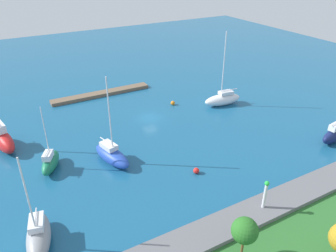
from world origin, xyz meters
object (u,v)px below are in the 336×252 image
object	(u,v)px
sailboat_white_lone_north	(223,99)
sailboat_gray_inner_mooring	(39,236)
sailboat_red_off_beacon	(3,139)
sailboat_navy_along_channel	(334,134)
pier_dock	(101,94)
park_tree_east	(245,231)
harbor_beacon	(265,193)
sailboat_green_east_end	(50,162)
sailboat_blue_center_basin	(112,155)
mooring_buoy_orange	(173,103)
mooring_buoy_red	(196,171)

from	to	relation	value
sailboat_white_lone_north	sailboat_gray_inner_mooring	bearing A→B (deg)	32.98
sailboat_red_off_beacon	sailboat_navy_along_channel	world-z (taller)	sailboat_red_off_beacon
pier_dock	sailboat_white_lone_north	bearing A→B (deg)	139.92
park_tree_east	harbor_beacon	bearing A→B (deg)	-148.84
harbor_beacon	sailboat_green_east_end	world-z (taller)	sailboat_green_east_end
sailboat_blue_center_basin	sailboat_navy_along_channel	xyz separation A→B (m)	(-33.66, 12.12, 0.15)
pier_dock	mooring_buoy_orange	world-z (taller)	mooring_buoy_orange
sailboat_red_off_beacon	mooring_buoy_red	bearing A→B (deg)	37.33
park_tree_east	sailboat_red_off_beacon	world-z (taller)	sailboat_red_off_beacon
harbor_beacon	mooring_buoy_red	world-z (taller)	harbor_beacon
sailboat_green_east_end	sailboat_navy_along_channel	size ratio (longest dim) A/B	1.01
harbor_beacon	mooring_buoy_red	size ratio (longest dim) A/B	4.27
harbor_beacon	pier_dock	bearing A→B (deg)	-84.24
mooring_buoy_red	pier_dock	bearing A→B (deg)	-85.94
sailboat_blue_center_basin	harbor_beacon	bearing A→B (deg)	16.75
sailboat_white_lone_north	sailboat_blue_center_basin	bearing A→B (deg)	23.98
pier_dock	sailboat_blue_center_basin	world-z (taller)	sailboat_blue_center_basin
park_tree_east	mooring_buoy_orange	xyz separation A→B (m)	(-13.12, -36.48, -4.10)
sailboat_gray_inner_mooring	sailboat_green_east_end	bearing A→B (deg)	176.40
sailboat_blue_center_basin	park_tree_east	bearing A→B (deg)	-2.22
park_tree_east	sailboat_white_lone_north	world-z (taller)	sailboat_white_lone_north
sailboat_red_off_beacon	sailboat_white_lone_north	bearing A→B (deg)	74.07
pier_dock	mooring_buoy_red	world-z (taller)	mooring_buoy_red
sailboat_green_east_end	harbor_beacon	bearing A→B (deg)	-110.55
sailboat_navy_along_channel	mooring_buoy_orange	bearing A→B (deg)	114.27
sailboat_green_east_end	sailboat_red_off_beacon	world-z (taller)	sailboat_red_off_beacon
park_tree_east	mooring_buoy_orange	size ratio (longest dim) A/B	5.91
pier_dock	mooring_buoy_orange	bearing A→B (deg)	132.71
park_tree_east	mooring_buoy_red	world-z (taller)	park_tree_east
sailboat_gray_inner_mooring	pier_dock	bearing A→B (deg)	164.77
sailboat_green_east_end	mooring_buoy_red	xyz separation A→B (m)	(-17.60, 10.98, -0.78)
park_tree_east	mooring_buoy_red	bearing A→B (deg)	-106.95
sailboat_blue_center_basin	sailboat_navy_along_channel	bearing A→B (deg)	56.28
sailboat_red_off_beacon	mooring_buoy_red	xyz separation A→B (m)	(-22.88, 20.26, -1.23)
harbor_beacon	sailboat_green_east_end	xyz separation A→B (m)	(19.70, -21.78, -2.32)
pier_dock	sailboat_red_off_beacon	xyz separation A→B (m)	(20.49, 13.34, 1.33)
sailboat_white_lone_north	sailboat_navy_along_channel	world-z (taller)	sailboat_white_lone_north
park_tree_east	sailboat_gray_inner_mooring	bearing A→B (deg)	-35.77
sailboat_navy_along_channel	mooring_buoy_red	size ratio (longest dim) A/B	10.97
sailboat_navy_along_channel	pier_dock	bearing A→B (deg)	118.10
sailboat_gray_inner_mooring	sailboat_navy_along_channel	bearing A→B (deg)	101.31
mooring_buoy_orange	pier_dock	bearing A→B (deg)	-47.29
sailboat_navy_along_channel	mooring_buoy_red	xyz separation A→B (m)	(24.33, -3.66, -0.94)
mooring_buoy_orange	harbor_beacon	bearing A→B (deg)	78.66
mooring_buoy_red	mooring_buoy_orange	world-z (taller)	mooring_buoy_red
mooring_buoy_orange	sailboat_gray_inner_mooring	bearing A→B (deg)	38.73
mooring_buoy_red	mooring_buoy_orange	size ratio (longest dim) A/B	1.03
harbor_beacon	sailboat_gray_inner_mooring	world-z (taller)	sailboat_gray_inner_mooring
sailboat_green_east_end	sailboat_blue_center_basin	bearing A→B (deg)	-79.58
harbor_beacon	sailboat_white_lone_north	world-z (taller)	sailboat_white_lone_north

